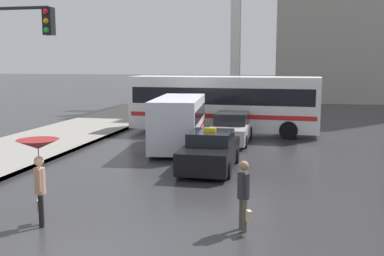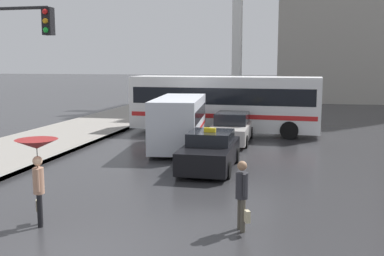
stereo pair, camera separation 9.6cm
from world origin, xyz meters
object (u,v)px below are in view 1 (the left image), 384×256
object	(u,v)px
taxi	(210,152)
pedestrian_man	(244,191)
city_bus	(224,102)
sedan_red	(231,129)
ambulance_van	(179,120)
pedestrian_with_umbrella	(39,156)

from	to	relation	value
taxi	pedestrian_man	world-z (taller)	pedestrian_man
city_bus	pedestrian_man	xyz separation A→B (m)	(2.55, -14.93, -0.82)
sedan_red	pedestrian_man	xyz separation A→B (m)	(1.78, -12.15, 0.29)
ambulance_van	pedestrian_man	size ratio (longest dim) A/B	3.42
city_bus	pedestrian_man	world-z (taller)	city_bus
pedestrian_with_umbrella	pedestrian_man	bearing A→B (deg)	-110.26
sedan_red	pedestrian_man	bearing A→B (deg)	98.33
sedan_red	city_bus	xyz separation A→B (m)	(-0.78, 2.78, 1.12)
ambulance_van	sedan_red	bearing A→B (deg)	-139.72
pedestrian_man	taxi	bearing A→B (deg)	171.60
ambulance_van	pedestrian_with_umbrella	xyz separation A→B (m)	(-0.92, -10.58, 0.41)
sedan_red	pedestrian_with_umbrella	world-z (taller)	pedestrian_with_umbrella
taxi	city_bus	xyz separation A→B (m)	(-0.72, 8.80, 1.13)
pedestrian_with_umbrella	pedestrian_man	xyz separation A→B (m)	(4.88, 0.70, -0.77)
city_bus	pedestrian_man	distance (m)	15.17
sedan_red	pedestrian_with_umbrella	xyz separation A→B (m)	(-3.10, -12.85, 1.06)
taxi	city_bus	bearing A→B (deg)	-85.35
taxi	pedestrian_with_umbrella	world-z (taller)	pedestrian_with_umbrella
ambulance_van	city_bus	distance (m)	5.26
sedan_red	taxi	bearing A→B (deg)	89.42
city_bus	pedestrian_man	size ratio (longest dim) A/B	6.30
pedestrian_with_umbrella	pedestrian_man	size ratio (longest dim) A/B	1.27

